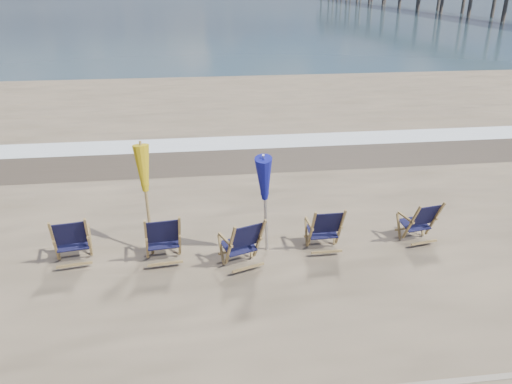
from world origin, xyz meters
TOP-DOWN VIEW (x-y plane):
  - surf_foam at (0.00, 8.30)m, footprint 200.00×1.40m
  - wet_sand_strip at (0.00, 6.80)m, footprint 200.00×2.60m
  - beach_chair_0 at (-3.12, 1.37)m, footprint 0.76×0.83m
  - beach_chair_1 at (-1.50, 1.19)m, footprint 0.74×0.82m
  - beach_chair_2 at (-0.10, 0.93)m, footprint 0.86×0.91m
  - beach_chair_3 at (1.46, 1.21)m, footprint 0.64×0.72m
  - beach_chair_4 at (3.38, 1.36)m, footprint 0.72×0.78m
  - umbrella_yellow at (-2.07, 1.72)m, footprint 0.30×0.30m
  - umbrella_blue at (0.05, 1.26)m, footprint 0.30×0.30m

SIDE VIEW (x-z plane):
  - wet_sand_strip at x=0.00m, z-range 0.00..0.00m
  - surf_foam at x=0.00m, z-range 0.00..0.01m
  - beach_chair_4 at x=3.38m, z-range 0.00..0.94m
  - beach_chair_3 at x=1.46m, z-range 0.00..0.98m
  - beach_chair_2 at x=-0.10m, z-range 0.00..1.02m
  - beach_chair_0 at x=-3.12m, z-range 0.00..1.02m
  - beach_chair_1 at x=-1.50m, z-range 0.00..1.04m
  - umbrella_yellow at x=-2.07m, z-range 0.51..2.57m
  - umbrella_blue at x=0.05m, z-range 0.52..2.59m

